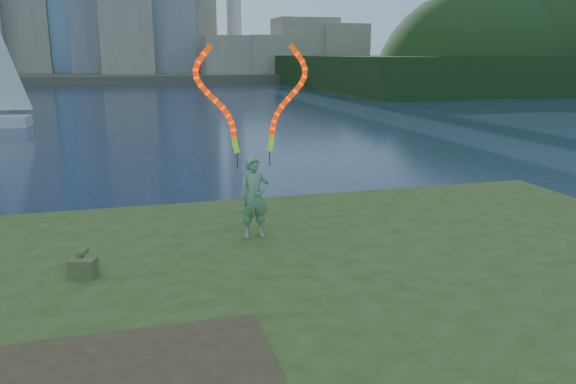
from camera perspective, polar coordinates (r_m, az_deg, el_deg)
name	(u,v)px	position (r m, az deg, el deg)	size (l,w,h in m)	color
ground	(268,311)	(9.87, -2.08, -11.95)	(320.00, 320.00, 0.00)	#17233B
grassy_knoll	(308,361)	(7.76, 2.04, -16.82)	(20.00, 18.00, 0.80)	#3A491A
far_shore	(141,75)	(103.74, -14.70, 11.40)	(320.00, 40.00, 1.20)	#4B4637
wooded_hill	(571,83)	(92.31, 26.78, 9.86)	(78.00, 50.00, 63.00)	black
woman_with_ribbons	(254,166)	(10.78, -3.50, 2.70)	(2.04, 0.38, 3.98)	#1E6528
canvas_bag	(83,266)	(9.72, -20.10, -7.11)	(0.48, 0.54, 0.39)	#4B542E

